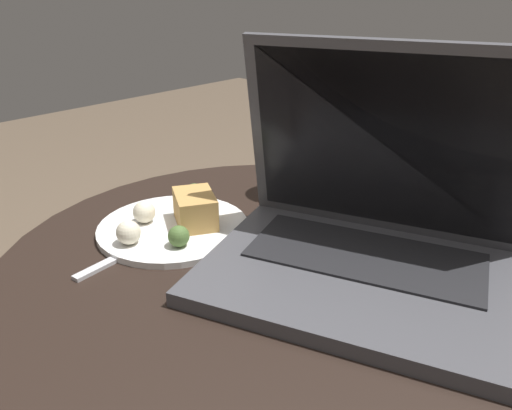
{
  "coord_description": "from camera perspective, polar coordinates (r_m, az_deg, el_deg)",
  "views": [
    {
      "loc": [
        0.36,
        -0.42,
        0.84
      ],
      "look_at": [
        -0.02,
        -0.01,
        0.59
      ],
      "focal_mm": 35.0,
      "sensor_mm": 36.0,
      "label": 1
    }
  ],
  "objects": [
    {
      "name": "table",
      "position": [
        0.72,
        1.72,
        -15.43
      ],
      "size": [
        0.69,
        0.69,
        0.52
      ],
      "color": "#9E9EA3",
      "rests_on": "ground_plane"
    },
    {
      "name": "laptop",
      "position": [
        0.6,
        12.56,
        -2.9
      ],
      "size": [
        0.41,
        0.35,
        0.26
      ],
      "color": "#47474C",
      "rests_on": "table"
    },
    {
      "name": "beer_glass",
      "position": [
        0.78,
        7.81,
        8.87
      ],
      "size": [
        0.08,
        0.08,
        0.23
      ],
      "color": "gold",
      "rests_on": "table"
    },
    {
      "name": "snack_plate",
      "position": [
        0.7,
        -9.05,
        -1.84
      ],
      "size": [
        0.21,
        0.21,
        0.05
      ],
      "color": "white",
      "rests_on": "table"
    },
    {
      "name": "fork",
      "position": [
        0.68,
        -12.37,
        -4.28
      ],
      "size": [
        0.04,
        0.19,
        0.0
      ],
      "color": "silver",
      "rests_on": "table"
    }
  ]
}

